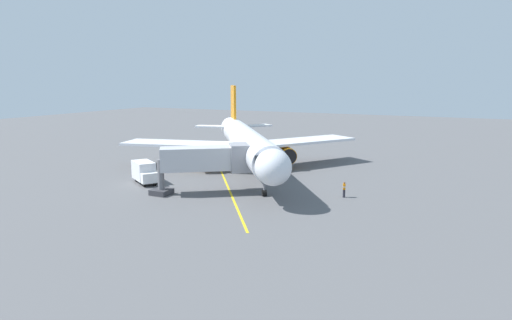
{
  "coord_description": "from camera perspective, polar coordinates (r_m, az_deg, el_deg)",
  "views": [
    {
      "loc": [
        -26.63,
        53.07,
        12.39
      ],
      "look_at": [
        -3.84,
        6.18,
        3.0
      ],
      "focal_mm": 31.27,
      "sensor_mm": 36.0,
      "label": 1
    }
  ],
  "objects": [
    {
      "name": "airplane",
      "position": [
        60.91,
        -1.26,
        2.29
      ],
      "size": [
        31.13,
        35.08,
        11.5
      ],
      "color": "silver",
      "rests_on": "ground"
    },
    {
      "name": "jet_bridge",
      "position": [
        49.31,
        -5.6,
        0.08
      ],
      "size": [
        10.42,
        8.37,
        5.4
      ],
      "color": "#B7B7BC",
      "rests_on": "ground"
    },
    {
      "name": "box_truck_near_nose",
      "position": [
        55.63,
        -14.05,
        -1.51
      ],
      "size": [
        4.92,
        4.15,
        2.62
      ],
      "color": "white",
      "rests_on": "ground"
    },
    {
      "name": "ground_crew_marshaller",
      "position": [
        48.54,
        11.21,
        -3.7
      ],
      "size": [
        0.37,
        0.46,
        1.71
      ],
      "color": "#23232D",
      "rests_on": "ground"
    },
    {
      "name": "ground_plane",
      "position": [
        60.66,
        -0.71,
        -1.58
      ],
      "size": [
        220.0,
        220.0,
        0.0
      ],
      "primitive_type": "plane",
      "color": "#565659"
    },
    {
      "name": "apron_lead_in_line",
      "position": [
        56.16,
        -4.01,
        -2.56
      ],
      "size": [
        23.28,
        32.81,
        0.01
      ],
      "primitive_type": "cube",
      "rotation": [
        0.0,
        0.0,
        0.62
      ],
      "color": "yellow",
      "rests_on": "ground"
    }
  ]
}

